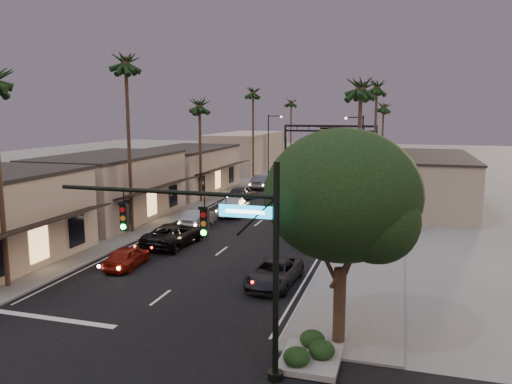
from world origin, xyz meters
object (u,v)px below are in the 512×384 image
Objects in this scene: palm_rb at (377,83)px; curbside_near at (274,273)px; palm_ld at (253,90)px; curbside_black at (318,233)px; palm_ra at (361,82)px; oncoming_red at (127,257)px; oncoming_silver at (198,218)px; streetlight_right at (360,149)px; palm_lc at (199,101)px; oncoming_pickup at (174,234)px; traffic_signal at (223,237)px; arch at (330,136)px; palm_lb at (125,58)px; palm_far at (291,100)px; corner_tree at (344,201)px; streetlight_left at (270,140)px; palm_rc at (384,104)px.

curbside_near is at bearing -96.54° from palm_rb.
palm_ld is 37.16m from curbside_black.
oncoming_red is at bearing -142.28° from palm_ra.
oncoming_silver is at bearing -124.90° from palm_rb.
streetlight_right is 0.74× the size of palm_lc.
oncoming_pickup is at bearing 96.18° from oncoming_silver.
traffic_signal is 24.01m from oncoming_silver.
palm_rb is at bearing -125.04° from oncoming_silver.
arch is 1.00× the size of palm_lb.
streetlight_right reaches higher than oncoming_pickup.
palm_ra is (8.60, -46.00, 5.91)m from arch.
palm_lc is 24.45m from oncoming_red.
palm_ra is (17.20, -31.00, -0.97)m from palm_ld.
palm_lc is 2.23× the size of curbside_black.
palm_ra is 56.58m from palm_far.
palm_ra is 19.56m from oncoming_red.
palm_rb is at bearing 91.37° from corner_tree.
palm_ra is at bearing -65.46° from streetlight_left.
palm_lb is 13.73m from oncoming_silver.
palm_lc is 2.45× the size of curbside_near.
palm_far is (-13.99, 74.00, 6.36)m from traffic_signal.
curbside_black is (10.39, -2.49, 0.05)m from oncoming_silver.
palm_lb reaches higher than palm_ld.
palm_lb is (-8.60, -48.00, 7.85)m from arch.
traffic_signal is 0.97× the size of corner_tree.
palm_lc and palm_rc have the same top height.
palm_lb is 1.15× the size of palm_ra.
palm_ld is at bearing 147.21° from streetlight_right.
corner_tree is 34.09m from palm_lc.
palm_lc is 32.86m from palm_rc.
palm_lb is 1.07× the size of palm_rb.
palm_lc is 2.12× the size of oncoming_pickup.
palm_ra reaches higher than curbside_black.
streetlight_left reaches higher than oncoming_red.
traffic_signal is at bearing -76.86° from streetlight_left.
palm_rb reaches higher than traffic_signal.
traffic_signal is 55.45m from streetlight_left.
palm_ra is (1.68, -21.00, 6.11)m from streetlight_right.
palm_lb is at bearing 151.78° from curbside_near.
palm_rb reaches higher than oncoming_pickup.
palm_rc is 41.93m from oncoming_silver.
palm_ld is 2.60× the size of curbside_black.
palm_lb is at bearing -90.31° from palm_far.
palm_rb reaches higher than curbside_near.
oncoming_silver is (3.88, -52.66, -10.70)m from palm_far.
arch is 2.64× the size of oncoming_pickup.
oncoming_red is at bearing -179.40° from curbside_near.
palm_rb is 3.14× the size of oncoming_silver.
oncoming_silver reaches higher than oncoming_red.
palm_far is (0.30, 23.00, -0.97)m from palm_ld.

